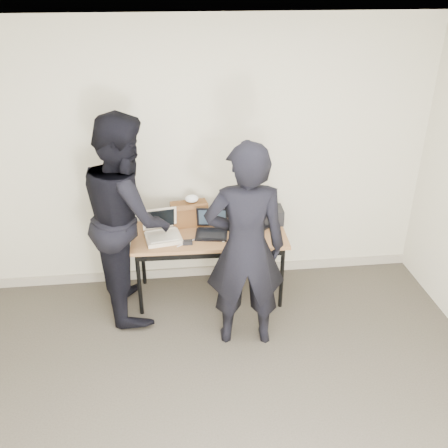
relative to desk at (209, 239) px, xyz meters
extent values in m
cube|color=#403A30|center=(0.02, -1.85, -0.69)|extent=(4.50, 4.50, 0.05)
cube|color=white|center=(0.02, -1.85, 2.06)|extent=(4.50, 4.50, 0.05)
cube|color=beige|center=(0.02, 0.43, 0.69)|extent=(4.50, 0.05, 2.70)
cube|color=#956238|center=(0.00, 0.01, 0.04)|extent=(1.52, 0.69, 0.03)
cylinder|color=black|center=(-0.70, -0.23, -0.32)|extent=(0.04, 0.04, 0.68)
cylinder|color=black|center=(0.68, -0.27, -0.32)|extent=(0.04, 0.04, 0.68)
cylinder|color=black|center=(-0.68, 0.30, -0.32)|extent=(0.04, 0.04, 0.68)
cylinder|color=black|center=(0.70, 0.26, -0.32)|extent=(0.04, 0.04, 0.68)
cube|color=black|center=(-0.01, -0.27, -0.02)|extent=(1.40, 0.06, 0.06)
cube|color=beige|center=(-0.45, -0.06, 0.08)|extent=(0.37, 0.33, 0.04)
cube|color=beige|center=(-0.44, -0.09, 0.10)|extent=(0.29, 0.20, 0.01)
cube|color=beige|center=(-0.47, 0.09, 0.21)|extent=(0.33, 0.11, 0.23)
cube|color=black|center=(-0.47, 0.09, 0.21)|extent=(0.29, 0.09, 0.19)
cube|color=beige|center=(-0.47, 0.07, 0.10)|extent=(0.30, 0.07, 0.02)
cube|color=black|center=(0.02, -0.03, 0.07)|extent=(0.34, 0.28, 0.02)
cube|color=black|center=(0.01, -0.06, 0.08)|extent=(0.27, 0.17, 0.01)
cube|color=black|center=(0.04, 0.11, 0.19)|extent=(0.31, 0.12, 0.22)
cube|color=#26333F|center=(0.04, 0.10, 0.19)|extent=(0.27, 0.09, 0.18)
cube|color=black|center=(0.04, 0.08, 0.08)|extent=(0.28, 0.06, 0.01)
cube|color=black|center=(0.54, 0.15, 0.07)|extent=(0.39, 0.38, 0.02)
cube|color=black|center=(0.55, 0.13, 0.08)|extent=(0.28, 0.26, 0.01)
cube|color=black|center=(0.44, 0.26, 0.19)|extent=(0.30, 0.26, 0.21)
cube|color=black|center=(0.45, 0.26, 0.19)|extent=(0.25, 0.22, 0.17)
cube|color=black|center=(0.46, 0.24, 0.08)|extent=(0.23, 0.19, 0.02)
cube|color=brown|center=(-0.18, 0.23, 0.18)|extent=(0.38, 0.21, 0.24)
cube|color=brown|center=(-0.17, 0.17, 0.28)|extent=(0.37, 0.12, 0.07)
cube|color=brown|center=(-0.02, 0.26, 0.16)|extent=(0.03, 0.10, 0.02)
ellipsoid|color=white|center=(-0.15, 0.23, 0.34)|extent=(0.14, 0.12, 0.08)
cube|color=black|center=(0.63, 0.19, 0.14)|extent=(0.28, 0.24, 0.16)
cube|color=black|center=(-0.22, -0.17, 0.08)|extent=(0.09, 0.06, 0.03)
cube|color=black|center=(-0.42, -0.06, 0.06)|extent=(0.28, 0.19, 0.01)
cube|color=black|center=(0.30, 0.03, 0.06)|extent=(0.32, 0.11, 0.01)
cube|color=silver|center=(-0.21, -0.13, 0.06)|extent=(0.23, 0.17, 0.01)
cube|color=black|center=(0.14, 0.24, 0.06)|extent=(0.25, 0.06, 0.01)
cube|color=black|center=(0.52, 0.10, 0.06)|extent=(0.12, 0.24, 0.01)
cube|color=silver|center=(0.02, -0.11, 0.06)|extent=(0.22, 0.13, 0.01)
imported|color=black|center=(0.25, -0.69, 0.28)|extent=(0.72, 0.50, 1.89)
imported|color=black|center=(-0.77, -0.06, 0.32)|extent=(0.94, 1.10, 1.97)
cube|color=#A19786|center=(0.02, 0.39, -0.61)|extent=(4.50, 0.03, 0.10)
camera|label=1|loc=(-0.34, -4.27, 2.39)|focal=40.00mm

